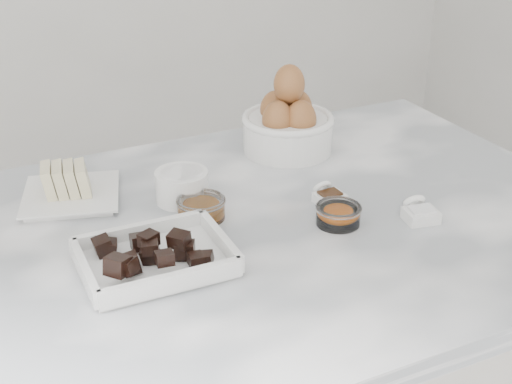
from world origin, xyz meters
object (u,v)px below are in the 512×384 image
egg_bowl (288,123)px  salt_spoon (419,212)px  sugar_ramekin (182,185)px  butter_plate (69,188)px  vanilla_spoon (328,195)px  honey_bowl (201,208)px  chocolate_dish (155,254)px  zest_bowl (338,214)px

egg_bowl → salt_spoon: bearing=-80.3°
salt_spoon → sugar_ramekin: bearing=144.6°
butter_plate → vanilla_spoon: bearing=-26.8°
egg_bowl → salt_spoon: (0.06, -0.35, -0.04)m
egg_bowl → vanilla_spoon: 0.24m
butter_plate → salt_spoon: butter_plate is taller
honey_bowl → chocolate_dish: bearing=-136.4°
honey_bowl → salt_spoon: 0.36m
egg_bowl → zest_bowl: (-0.07, -0.31, -0.04)m
zest_bowl → honey_bowl: bearing=149.0°
egg_bowl → vanilla_spoon: bearing=-100.9°
chocolate_dish → sugar_ramekin: chocolate_dish is taller
honey_bowl → vanilla_spoon: bearing=-10.9°
sugar_ramekin → zest_bowl: bearing=-43.4°
sugar_ramekin → vanilla_spoon: size_ratio=1.51×
butter_plate → salt_spoon: size_ratio=2.81×
butter_plate → salt_spoon: (0.51, -0.32, -0.01)m
honey_bowl → salt_spoon: size_ratio=1.15×
honey_bowl → egg_bowl: bearing=35.7°
vanilla_spoon → egg_bowl: bearing=79.1°
vanilla_spoon → butter_plate: bearing=153.2°
zest_bowl → salt_spoon: 0.14m
butter_plate → honey_bowl: (0.18, -0.16, -0.00)m
butter_plate → vanilla_spoon: butter_plate is taller
chocolate_dish → sugar_ramekin: (0.11, 0.19, 0.01)m
zest_bowl → vanilla_spoon: 0.08m
salt_spoon → chocolate_dish: bearing=173.6°
zest_bowl → salt_spoon: (0.13, -0.05, -0.00)m
zest_bowl → vanilla_spoon: bearing=71.4°
butter_plate → zest_bowl: (0.38, -0.28, -0.01)m
honey_bowl → zest_bowl: size_ratio=1.08×
butter_plate → salt_spoon: 0.60m
sugar_ramekin → vanilla_spoon: sugar_ramekin is taller
chocolate_dish → zest_bowl: (0.31, -0.00, -0.01)m
chocolate_dish → zest_bowl: size_ratio=2.89×
egg_bowl → honey_bowl: (-0.27, -0.19, -0.04)m
sugar_ramekin → vanilla_spoon: (0.23, -0.12, -0.02)m
chocolate_dish → butter_plate: (-0.07, 0.27, -0.00)m
chocolate_dish → vanilla_spoon: size_ratio=3.64×
butter_plate → sugar_ramekin: butter_plate is taller
butter_plate → honey_bowl: size_ratio=2.45×
sugar_ramekin → butter_plate: bearing=153.5°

